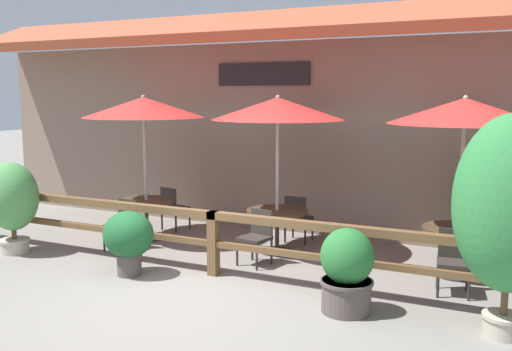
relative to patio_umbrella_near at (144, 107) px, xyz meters
name	(u,v)px	position (x,y,z in m)	size (l,w,h in m)	color
ground_plane	(173,298)	(2.16, -2.36, -2.39)	(60.00, 60.00, 0.00)	gray
building_facade	(293,119)	(2.16, 1.74, -0.23)	(14.28, 1.49, 4.23)	gray
patio_railing	(213,229)	(2.16, -1.31, -1.70)	(10.40, 0.14, 0.95)	brown
patio_umbrella_near	(144,107)	(0.00, 0.00, 0.00)	(2.17, 2.17, 2.61)	#B7B2A8
dining_table_near	(146,208)	(0.00, 0.00, -1.81)	(1.02, 1.02, 0.72)	#4C3826
chair_near_streetside	(123,222)	(0.07, -0.76, -1.92)	(0.46, 0.46, 0.85)	#332D28
chair_near_wallside	(173,206)	(0.07, 0.76, -1.92)	(0.49, 0.49, 0.85)	#332D28
patio_umbrella_middle	(278,109)	(2.51, 0.20, 0.00)	(2.17, 2.17, 2.61)	#B7B2A8
dining_table_middle	(277,218)	(2.51, 0.20, -1.81)	(1.02, 1.02, 0.72)	#4C3826
chair_middle_streetside	(257,234)	(2.50, -0.55, -1.92)	(0.50, 0.50, 0.85)	#332D28
chair_middle_wallside	(298,216)	(2.58, 0.95, -1.92)	(0.42, 0.42, 0.85)	#332D28
patio_umbrella_far	(465,111)	(5.38, 0.17, 0.00)	(2.17, 2.17, 2.61)	#B7B2A8
dining_table_far	(458,237)	(5.38, 0.17, -1.81)	(1.02, 1.02, 0.72)	#4C3826
chair_far_streetside	(454,258)	(5.41, -0.59, -1.92)	(0.48, 0.48, 0.85)	#332D28
chair_far_wallside	(467,233)	(5.43, 0.93, -1.92)	(0.48, 0.48, 0.85)	#332D28
potted_plant_corner_fern	(128,238)	(1.04, -1.84, -1.83)	(0.76, 0.68, 0.95)	#564C47
potted_plant_broad_leaf	(12,200)	(-1.43, -1.72, -1.49)	(0.90, 0.81, 1.52)	#B7AD99
potted_plant_entrance_palm	(510,207)	(6.08, -1.79, -0.94)	(1.20, 1.08, 2.44)	#B7AD99
potted_plant_small_flowering	(347,271)	(4.33, -1.85, -1.87)	(0.65, 0.65, 1.04)	#564C47
potted_plant_tall_tropical	(497,214)	(5.83, 1.19, -1.62)	(1.05, 0.94, 1.34)	brown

